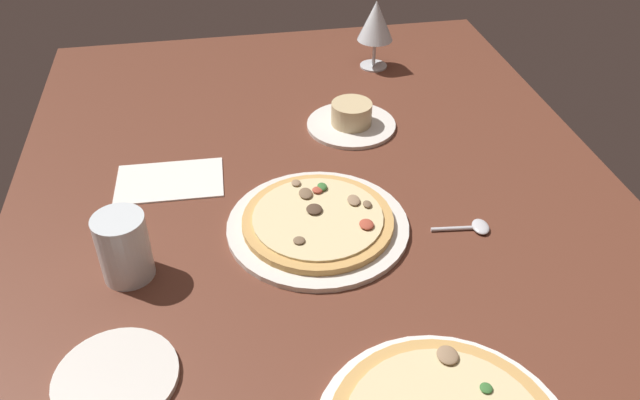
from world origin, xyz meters
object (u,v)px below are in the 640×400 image
(pizza_main, at_px, (318,223))
(water_glass, at_px, (125,251))
(ramekin_on_saucer, at_px, (351,119))
(wine_glass_far, at_px, (376,22))
(spoon, at_px, (474,227))
(side_plate, at_px, (116,377))
(paper_menu, at_px, (170,181))

(pizza_main, xyz_separation_m, water_glass, (0.06, -0.30, 0.03))
(ramekin_on_saucer, relative_size, wine_glass_far, 1.13)
(wine_glass_far, bearing_deg, spoon, 1.30)
(wine_glass_far, distance_m, water_glass, 0.84)
(wine_glass_far, distance_m, spoon, 0.64)
(side_plate, bearing_deg, paper_menu, 171.46)
(side_plate, bearing_deg, pizza_main, 129.35)
(wine_glass_far, bearing_deg, side_plate, -33.42)
(side_plate, height_order, paper_menu, side_plate)
(ramekin_on_saucer, relative_size, side_plate, 1.14)
(side_plate, bearing_deg, spoon, 109.93)
(pizza_main, distance_m, spoon, 0.26)
(wine_glass_far, bearing_deg, ramekin_on_saucer, -23.20)
(side_plate, relative_size, spoon, 1.62)
(ramekin_on_saucer, height_order, spoon, ramekin_on_saucer)
(pizza_main, bearing_deg, water_glass, -79.51)
(ramekin_on_saucer, bearing_deg, spoon, 19.65)
(ramekin_on_saucer, xyz_separation_m, wine_glass_far, (-0.27, 0.11, 0.09))
(pizza_main, distance_m, side_plate, 0.40)
(spoon, bearing_deg, wine_glass_far, -178.70)
(pizza_main, distance_m, wine_glass_far, 0.63)
(pizza_main, xyz_separation_m, spoon, (0.05, 0.25, -0.01))
(ramekin_on_saucer, relative_size, spoon, 1.85)
(wine_glass_far, xyz_separation_m, paper_menu, (0.40, -0.48, -0.11))
(wine_glass_far, distance_m, side_plate, 1.00)
(pizza_main, xyz_separation_m, wine_glass_far, (-0.58, 0.24, 0.10))
(water_glass, bearing_deg, side_plate, -1.95)
(paper_menu, distance_m, spoon, 0.55)
(ramekin_on_saucer, height_order, paper_menu, ramekin_on_saucer)
(pizza_main, bearing_deg, side_plate, -50.65)
(ramekin_on_saucer, xyz_separation_m, side_plate, (0.56, -0.43, -0.01))
(side_plate, distance_m, paper_menu, 0.44)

